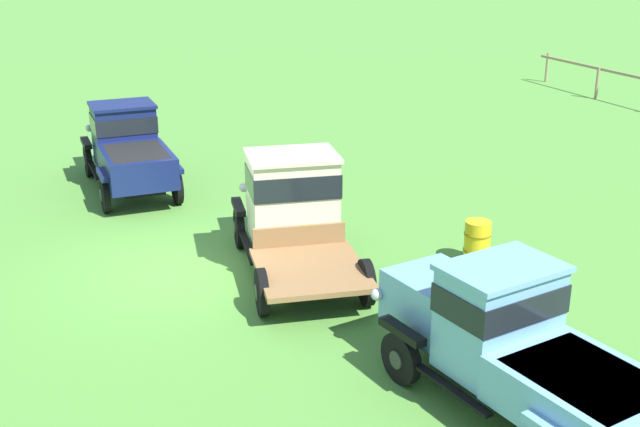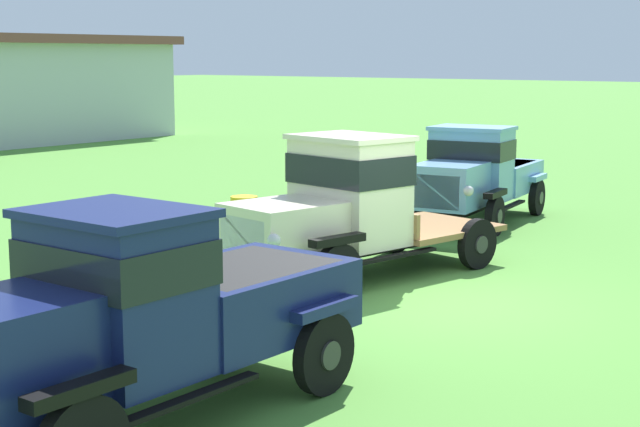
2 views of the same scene
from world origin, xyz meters
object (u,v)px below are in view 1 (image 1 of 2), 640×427
vintage_truck_foreground_near (127,145)px  oil_drum_beside_row (477,242)px  vintage_truck_second_in_line (291,205)px  vintage_truck_midrow_center (509,340)px

vintage_truck_foreground_near → oil_drum_beside_row: size_ratio=5.80×
vintage_truck_second_in_line → vintage_truck_foreground_near: bearing=-161.4°
vintage_truck_foreground_near → oil_drum_beside_row: bearing=35.4°
vintage_truck_midrow_center → oil_drum_beside_row: bearing=150.6°
vintage_truck_midrow_center → oil_drum_beside_row: 5.25m
vintage_truck_second_in_line → oil_drum_beside_row: 3.84m
vintage_truck_second_in_line → vintage_truck_midrow_center: size_ratio=1.09×
vintage_truck_midrow_center → oil_drum_beside_row: vintage_truck_midrow_center is taller
vintage_truck_second_in_line → oil_drum_beside_row: size_ratio=6.10×
vintage_truck_foreground_near → oil_drum_beside_row: (7.79, 5.55, -0.68)m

